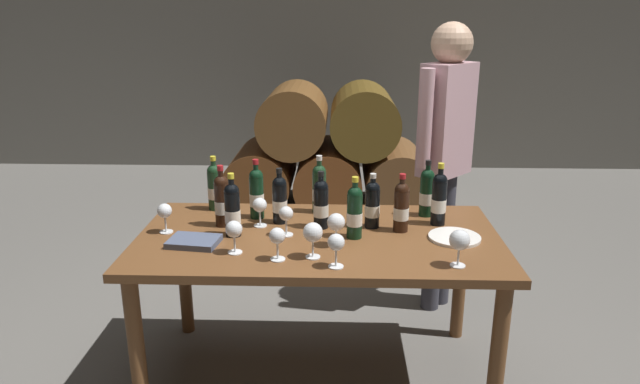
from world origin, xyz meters
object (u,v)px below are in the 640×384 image
(wine_bottle_3, at_px, (280,199))
(serving_plate, at_px, (454,237))
(wine_bottle_2, at_px, (321,203))
(wine_glass_3, at_px, (286,215))
(wine_bottle_4, at_px, (232,209))
(wine_glass_5, at_px, (313,233))
(wine_glass_7, at_px, (165,212))
(wine_bottle_9, at_px, (355,212))
(wine_bottle_7, at_px, (439,198))
(dining_table, at_px, (319,253))
(wine_bottle_5, at_px, (215,186))
(wine_glass_6, at_px, (460,241))
(wine_bottle_10, at_px, (319,188))
(sommelier_presenting, at_px, (445,142))
(wine_bottle_6, at_px, (401,206))
(wine_glass_8, at_px, (336,244))
(wine_bottle_8, at_px, (222,200))
(wine_bottle_1, at_px, (427,192))
(wine_glass_4, at_px, (234,230))
(wine_glass_1, at_px, (336,223))
(wine_glass_2, at_px, (260,206))
(tasting_notebook, at_px, (194,241))
(wine_bottle_0, at_px, (372,204))
(wine_bottle_11, at_px, (257,193))
(wine_glass_0, at_px, (277,237))

(wine_bottle_3, xyz_separation_m, serving_plate, (0.83, -0.19, -0.11))
(wine_bottle_2, bearing_deg, wine_glass_3, -145.98)
(wine_bottle_4, height_order, wine_glass_5, wine_bottle_4)
(wine_glass_3, height_order, wine_glass_7, wine_glass_7)
(wine_bottle_9, bearing_deg, wine_bottle_7, 24.14)
(wine_glass_5, xyz_separation_m, serving_plate, (0.65, 0.23, -0.10))
(wine_bottle_9, bearing_deg, wine_glass_3, 177.26)
(dining_table, distance_m, wine_bottle_5, 0.70)
(wine_glass_6, bearing_deg, wine_bottle_10, 132.51)
(dining_table, bearing_deg, sommelier_presenting, 46.72)
(wine_bottle_6, bearing_deg, wine_glass_8, -126.30)
(wine_bottle_6, distance_m, wine_bottle_8, 0.87)
(wine_bottle_3, distance_m, wine_bottle_10, 0.25)
(wine_bottle_1, xyz_separation_m, wine_glass_5, (-0.56, -0.55, -0.02))
(wine_bottle_1, relative_size, wine_glass_4, 1.98)
(dining_table, bearing_deg, wine_bottle_3, 140.20)
(wine_glass_1, distance_m, wine_glass_6, 0.54)
(wine_bottle_1, height_order, wine_glass_2, wine_bottle_1)
(wine_glass_5, distance_m, tasting_notebook, 0.57)
(wine_bottle_1, bearing_deg, wine_glass_7, -167.53)
(wine_bottle_6, xyz_separation_m, wine_glass_7, (-1.12, -0.06, -0.02))
(wine_bottle_3, bearing_deg, wine_glass_6, -31.79)
(wine_bottle_1, xyz_separation_m, wine_glass_2, (-0.83, -0.18, -0.02))
(serving_plate, bearing_deg, wine_bottle_4, 179.58)
(wine_bottle_8, height_order, wine_glass_5, wine_bottle_8)
(wine_bottle_4, distance_m, wine_glass_1, 0.49)
(sommelier_presenting, bearing_deg, wine_glass_2, -147.24)
(serving_plate, bearing_deg, wine_bottle_0, 159.51)
(wine_bottle_1, height_order, tasting_notebook, wine_bottle_1)
(wine_bottle_0, height_order, wine_bottle_2, wine_bottle_2)
(wine_bottle_11, distance_m, wine_glass_4, 0.45)
(wine_bottle_2, xyz_separation_m, wine_bottle_9, (0.16, -0.12, 0.00))
(wine_bottle_0, xyz_separation_m, wine_glass_0, (-0.42, -0.40, -0.02))
(wine_bottle_0, height_order, wine_bottle_1, wine_bottle_1)
(wine_bottle_2, height_order, wine_glass_1, wine_bottle_2)
(wine_bottle_6, relative_size, wine_bottle_7, 0.91)
(wine_bottle_11, bearing_deg, wine_bottle_2, -21.54)
(wine_bottle_7, distance_m, wine_glass_7, 1.32)
(wine_glass_0, bearing_deg, wine_glass_3, 87.57)
(wine_glass_2, distance_m, wine_glass_7, 0.45)
(wine_bottle_0, relative_size, wine_glass_0, 1.87)
(wine_bottle_7, height_order, wine_glass_5, wine_bottle_7)
(wine_glass_5, bearing_deg, dining_table, 86.54)
(wine_glass_2, xyz_separation_m, wine_glass_5, (0.27, -0.36, 0.01))
(wine_bottle_9, height_order, wine_glass_8, wine_bottle_9)
(wine_glass_5, bearing_deg, wine_bottle_6, 38.73)
(wine_glass_3, height_order, sommelier_presenting, sommelier_presenting)
(wine_glass_8, height_order, sommelier_presenting, sommelier_presenting)
(wine_bottle_5, relative_size, wine_glass_1, 1.88)
(wine_glass_7, bearing_deg, wine_bottle_1, 12.47)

